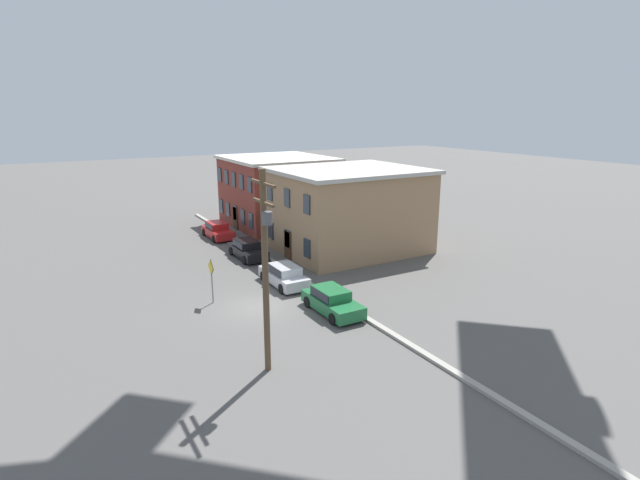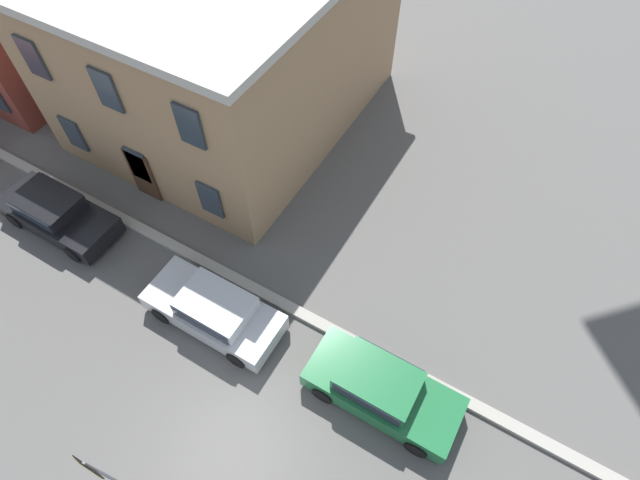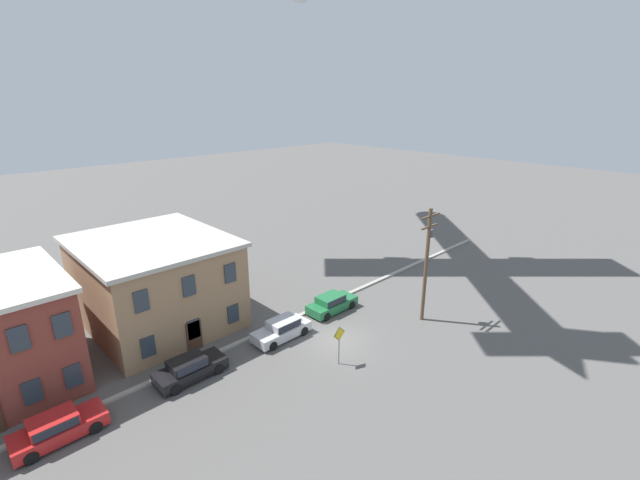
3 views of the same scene
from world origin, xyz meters
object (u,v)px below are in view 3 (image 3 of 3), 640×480
at_px(car_red, 57,427).
at_px(car_silver, 282,328).
at_px(car_green, 332,303).
at_px(caution_sign, 339,339).
at_px(car_black, 190,368).
at_px(utility_pole, 427,259).

height_order(car_red, car_silver, same).
xyz_separation_m(car_silver, car_green, (5.51, 0.38, 0.00)).
xyz_separation_m(car_red, caution_sign, (15.14, -5.45, 1.12)).
bearing_deg(caution_sign, car_black, 145.23).
bearing_deg(utility_pole, car_black, 161.03).
xyz_separation_m(car_silver, caution_sign, (0.63, -5.15, 1.12)).
xyz_separation_m(caution_sign, utility_pole, (9.12, -0.40, 3.24)).
height_order(car_red, car_green, same).
height_order(car_green, utility_pole, utility_pole).
bearing_deg(car_black, car_green, 0.51).
relative_size(car_black, utility_pole, 0.48).
bearing_deg(car_green, caution_sign, -131.41).
bearing_deg(caution_sign, car_green, 48.59).
bearing_deg(car_silver, car_green, 3.98).
xyz_separation_m(car_green, utility_pole, (4.24, -5.93, 4.36)).
height_order(caution_sign, utility_pole, utility_pole).
height_order(car_silver, car_green, same).
xyz_separation_m(car_green, caution_sign, (-4.88, -5.53, 1.12)).
bearing_deg(utility_pole, caution_sign, 177.50).
xyz_separation_m(car_red, car_silver, (14.51, -0.30, 0.00)).
relative_size(car_black, car_green, 1.00).
xyz_separation_m(car_silver, utility_pole, (9.75, -5.55, 4.36)).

